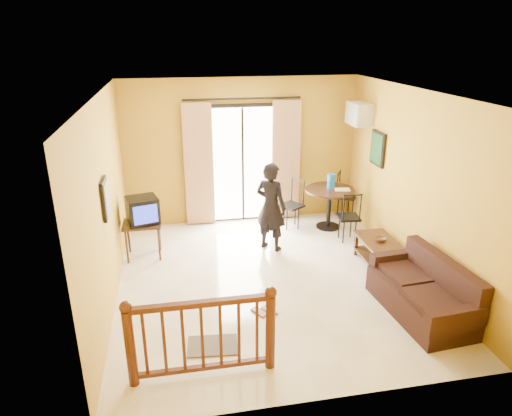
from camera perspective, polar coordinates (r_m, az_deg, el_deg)
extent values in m
plane|color=beige|center=(7.09, 1.61, -8.95)|extent=(5.00, 5.00, 0.00)
plane|color=white|center=(6.19, 1.89, 14.11)|extent=(5.00, 5.00, 0.00)
plane|color=#B78C23|center=(8.86, -1.75, 7.04)|extent=(4.50, 0.00, 4.50)
plane|color=#B78C23|center=(4.31, 8.95, -9.10)|extent=(4.50, 0.00, 4.50)
plane|color=#B78C23|center=(6.43, -18.24, 0.46)|extent=(0.00, 5.00, 5.00)
plane|color=#B78C23|center=(7.31, 19.26, 2.77)|extent=(0.00, 5.00, 5.00)
cube|color=black|center=(8.91, -1.72, 5.46)|extent=(1.34, 0.03, 2.34)
cube|color=white|center=(8.88, -1.68, 5.40)|extent=(1.20, 0.04, 2.20)
cube|color=black|center=(8.86, -1.66, 5.37)|extent=(0.04, 0.02, 2.20)
cube|color=beige|center=(8.73, -7.17, 5.31)|extent=(0.55, 0.08, 2.35)
cube|color=beige|center=(8.99, 3.75, 5.89)|extent=(0.55, 0.08, 2.35)
cylinder|color=black|center=(8.57, -1.72, 13.51)|extent=(2.20, 0.04, 0.04)
cube|color=black|center=(7.77, -14.07, -1.89)|extent=(0.62, 0.52, 0.04)
cylinder|color=black|center=(7.73, -15.85, -4.65)|extent=(0.04, 0.04, 0.60)
cylinder|color=black|center=(7.69, -12.02, -4.41)|extent=(0.04, 0.04, 0.60)
cylinder|color=black|center=(8.10, -15.64, -3.40)|extent=(0.04, 0.04, 0.60)
cylinder|color=black|center=(8.07, -11.99, -3.16)|extent=(0.04, 0.04, 0.60)
cube|color=black|center=(7.68, -14.00, -0.25)|extent=(0.58, 0.54, 0.43)
cube|color=#2536E3|center=(7.48, -13.63, -0.81)|extent=(0.37, 0.11, 0.31)
cube|color=black|center=(6.19, -18.33, 1.13)|extent=(0.04, 0.42, 0.52)
cube|color=#635C55|center=(6.19, -18.10, 1.15)|extent=(0.01, 0.34, 0.44)
cylinder|color=black|center=(8.75, 9.25, 2.24)|extent=(0.94, 0.94, 0.04)
cylinder|color=black|center=(8.88, 9.10, -0.10)|extent=(0.08, 0.08, 0.76)
cylinder|color=black|center=(9.01, 8.97, -2.27)|extent=(0.46, 0.46, 0.03)
cylinder|color=blue|center=(8.74, 9.37, 3.33)|extent=(0.15, 0.15, 0.28)
cube|color=white|center=(8.72, 10.74, 2.28)|extent=(0.31, 0.23, 0.02)
cube|color=silver|center=(8.77, 12.75, 11.40)|extent=(0.30, 0.60, 0.40)
cube|color=gray|center=(8.71, 11.83, 11.41)|extent=(0.02, 0.56, 0.36)
cube|color=black|center=(8.33, 14.97, 7.20)|extent=(0.04, 0.50, 0.60)
cube|color=black|center=(8.32, 14.82, 7.20)|extent=(0.01, 0.42, 0.52)
cube|color=black|center=(7.58, 15.29, -4.18)|extent=(0.54, 0.98, 0.04)
cube|color=black|center=(7.70, 15.09, -6.08)|extent=(0.50, 0.94, 0.03)
cube|color=black|center=(7.23, 15.03, -7.25)|extent=(0.05, 0.05, 0.41)
cube|color=black|center=(7.42, 18.08, -6.84)|extent=(0.05, 0.05, 0.41)
cube|color=black|center=(7.93, 12.40, -4.38)|extent=(0.05, 0.05, 0.41)
cube|color=black|center=(8.10, 15.24, -4.08)|extent=(0.05, 0.05, 0.41)
imported|color=brown|center=(7.57, 15.27, -3.80)|extent=(0.22, 0.22, 0.06)
cube|color=black|center=(6.61, 19.79, -10.85)|extent=(0.89, 1.60, 0.38)
cube|color=black|center=(6.59, 22.34, -7.94)|extent=(0.29, 1.55, 0.53)
cube|color=black|center=(5.98, 23.63, -12.68)|extent=(0.78, 0.21, 0.29)
cube|color=black|center=(7.07, 17.03, -6.34)|extent=(0.78, 0.21, 0.29)
cube|color=black|center=(6.23, 21.18, -10.72)|extent=(0.58, 0.67, 0.10)
cube|color=black|center=(6.73, 18.26, -7.88)|extent=(0.58, 0.67, 0.10)
imported|color=black|center=(7.77, 1.86, 0.16)|extent=(0.67, 0.66, 1.55)
cylinder|color=#471E0F|center=(5.16, -15.43, -16.60)|extent=(0.11, 0.11, 0.92)
cylinder|color=#471E0F|center=(5.21, 1.80, -15.28)|extent=(0.11, 0.11, 0.92)
sphere|color=#471E0F|center=(4.87, -16.01, -11.83)|extent=(0.13, 0.13, 0.13)
sphere|color=#471E0F|center=(4.93, 1.87, -10.50)|extent=(0.13, 0.13, 0.13)
cube|color=#471E0F|center=(4.87, -6.97, -11.79)|extent=(1.55, 0.08, 0.06)
cube|color=#471E0F|center=(5.36, -6.56, -19.18)|extent=(1.55, 0.06, 0.05)
cube|color=#5A4F48|center=(5.79, -5.45, -16.74)|extent=(0.64, 0.45, 0.02)
cube|color=brown|center=(6.33, 0.39, -12.88)|extent=(0.21, 0.27, 0.03)
cube|color=brown|center=(6.35, 1.66, -12.74)|extent=(0.21, 0.27, 0.03)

